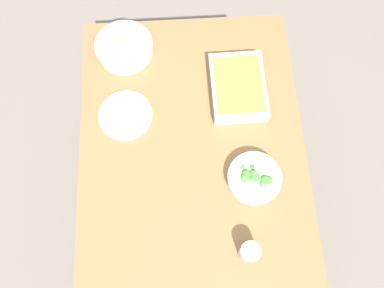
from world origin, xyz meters
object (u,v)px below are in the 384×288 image
(drink_cup, at_px, (249,252))
(stew_bowl, at_px, (124,47))
(baking_dish, at_px, (238,87))
(spoon_by_stew, at_px, (118,57))
(broccoli_bowl, at_px, (254,178))
(side_plate, at_px, (125,115))

(drink_cup, bearing_deg, stew_bowl, -153.15)
(baking_dish, relative_size, spoon_by_stew, 2.18)
(broccoli_bowl, height_order, side_plate, broccoli_bowl)
(baking_dish, xyz_separation_m, drink_cup, (0.66, -0.03, 0.00))
(stew_bowl, distance_m, broccoli_bowl, 0.78)
(side_plate, bearing_deg, baking_dish, 100.61)
(baking_dish, bearing_deg, side_plate, -79.39)
(drink_cup, bearing_deg, baking_dish, 177.77)
(stew_bowl, xyz_separation_m, broccoli_bowl, (0.61, 0.49, -0.00))
(baking_dish, bearing_deg, spoon_by_stew, -110.83)
(baking_dish, distance_m, side_plate, 0.48)
(drink_cup, distance_m, side_plate, 0.72)
(stew_bowl, height_order, drink_cup, drink_cup)
(stew_bowl, relative_size, baking_dish, 0.82)
(stew_bowl, bearing_deg, drink_cup, 26.85)
(broccoli_bowl, xyz_separation_m, side_plate, (-0.30, -0.49, -0.02))
(stew_bowl, xyz_separation_m, spoon_by_stew, (0.03, -0.03, -0.03))
(broccoli_bowl, relative_size, drink_cup, 2.44)
(side_plate, bearing_deg, broccoli_bowl, 58.58)
(baking_dish, height_order, side_plate, baking_dish)
(broccoli_bowl, xyz_separation_m, spoon_by_stew, (-0.58, -0.52, -0.03))
(stew_bowl, xyz_separation_m, baking_dish, (0.22, 0.47, 0.00))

